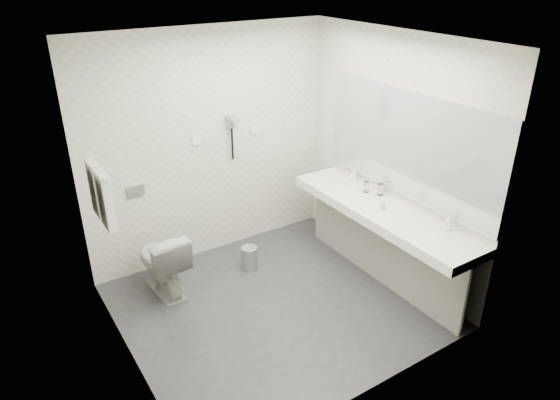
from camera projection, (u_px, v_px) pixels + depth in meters
floor at (275, 305)px, 4.95m from camera, size 2.80×2.80×0.00m
ceiling at (274, 41)px, 3.86m from camera, size 2.80×2.80×0.00m
wall_back at (210, 147)px, 5.38m from camera, size 2.80×0.00×2.80m
wall_front at (378, 257)px, 3.42m from camera, size 2.80×0.00×2.80m
wall_left at (115, 233)px, 3.72m from camera, size 0.00×2.60×2.60m
wall_right at (392, 158)px, 5.09m from camera, size 0.00×2.60×2.60m
vanity_counter at (382, 212)px, 5.00m from camera, size 0.55×2.20×0.10m
vanity_panel at (380, 248)px, 5.20m from camera, size 0.03×2.15×0.75m
vanity_post_near at (464, 299)px, 4.42m from camera, size 0.06×0.06×0.75m
vanity_post_far at (321, 209)px, 5.99m from camera, size 0.06×0.06×0.75m
mirror at (408, 145)px, 4.84m from camera, size 0.02×2.20×1.05m
basin_near at (433, 237)px, 4.49m from camera, size 0.40×0.31×0.05m
basin_far at (340, 186)px, 5.47m from camera, size 0.40×0.31×0.05m
faucet_near at (449, 222)px, 4.55m from camera, size 0.04×0.04×0.15m
faucet_far at (355, 175)px, 5.53m from camera, size 0.04×0.04×0.15m
soap_bottle_a at (383, 205)px, 4.92m from camera, size 0.05×0.05×0.10m
glass_left at (380, 189)px, 5.22m from camera, size 0.08×0.08×0.12m
glass_right at (366, 187)px, 5.29m from camera, size 0.08×0.08×0.12m
toilet at (162, 262)px, 5.02m from camera, size 0.43×0.71×0.69m
flush_plate at (136, 191)px, 5.09m from camera, size 0.18×0.02×0.12m
pedal_bin at (250, 259)px, 5.48m from camera, size 0.19×0.19×0.25m
bin_lid at (249, 248)px, 5.43m from camera, size 0.18×0.18×0.02m
towel_rail at (95, 170)px, 4.02m from camera, size 0.02×0.62×0.02m
towel_near at (106, 201)px, 4.02m from camera, size 0.07×0.24×0.48m
towel_far at (96, 189)px, 4.23m from camera, size 0.07×0.24×0.48m
dryer_cradle at (231, 121)px, 5.37m from camera, size 0.10×0.04×0.14m
dryer_barrel at (234, 120)px, 5.31m from camera, size 0.08×0.14×0.08m
dryer_cord at (232, 144)px, 5.47m from camera, size 0.02×0.02×0.35m
switch_plate_a at (197, 141)px, 5.26m from camera, size 0.09×0.02×0.09m
switch_plate_b at (254, 130)px, 5.60m from camera, size 0.09×0.02×0.09m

